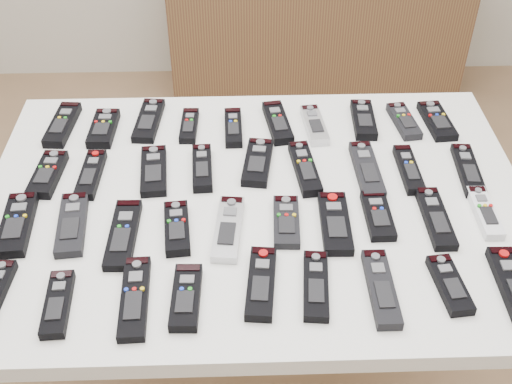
{
  "coord_description": "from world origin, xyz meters",
  "views": [
    {
      "loc": [
        -0.04,
        -1.06,
        1.74
      ],
      "look_at": [
        -0.0,
        0.04,
        0.8
      ],
      "focal_mm": 45.0,
      "sensor_mm": 36.0,
      "label": 1
    }
  ],
  "objects_px": {
    "remote_25": "(335,223)",
    "remote_27": "(436,218)",
    "remote_2": "(149,120)",
    "remote_3": "(189,126)",
    "remote_32": "(186,297)",
    "remote_12": "(154,171)",
    "remote_34": "(316,285)",
    "remote_23": "(228,229)",
    "remote_11": "(91,174)",
    "remote_31": "(135,298)",
    "remote_10": "(48,174)",
    "remote_14": "(258,162)",
    "remote_18": "(468,170)",
    "remote_0": "(62,125)",
    "remote_36": "(450,285)",
    "remote_21": "(123,234)",
    "remote_17": "(409,169)",
    "remote_16": "(367,170)",
    "remote_28": "(485,213)",
    "table": "(256,217)",
    "remote_5": "(278,123)",
    "sideboard": "(316,28)",
    "remote_4": "(233,128)",
    "remote_19": "(17,224)",
    "remote_8": "(404,121)",
    "remote_33": "(261,283)",
    "remote_35": "(381,288)",
    "remote_9": "(437,121)",
    "remote_13": "(202,168)",
    "remote_20": "(72,224)",
    "remote_6": "(314,125)",
    "remote_30": "(58,304)",
    "remote_15": "(305,168)",
    "remote_22": "(177,228)",
    "remote_1": "(103,128)",
    "remote_24": "(286,222)"
  },
  "relations": [
    {
      "from": "remote_15",
      "to": "remote_23",
      "type": "height_order",
      "value": "remote_15"
    },
    {
      "from": "remote_24",
      "to": "remote_31",
      "type": "relative_size",
      "value": 0.77
    },
    {
      "from": "remote_31",
      "to": "remote_0",
      "type": "bearing_deg",
      "value": 110.98
    },
    {
      "from": "remote_23",
      "to": "remote_32",
      "type": "relative_size",
      "value": 1.23
    },
    {
      "from": "remote_19",
      "to": "remote_22",
      "type": "distance_m",
      "value": 0.35
    },
    {
      "from": "remote_0",
      "to": "remote_13",
      "type": "relative_size",
      "value": 1.13
    },
    {
      "from": "remote_5",
      "to": "remote_34",
      "type": "relative_size",
      "value": 1.03
    },
    {
      "from": "remote_3",
      "to": "remote_27",
      "type": "height_order",
      "value": "remote_27"
    },
    {
      "from": "remote_9",
      "to": "remote_13",
      "type": "bearing_deg",
      "value": -167.82
    },
    {
      "from": "remote_30",
      "to": "remote_32",
      "type": "distance_m",
      "value": 0.24
    },
    {
      "from": "remote_14",
      "to": "remote_20",
      "type": "distance_m",
      "value": 0.46
    },
    {
      "from": "remote_23",
      "to": "remote_11",
      "type": "bearing_deg",
      "value": 154.9
    },
    {
      "from": "remote_4",
      "to": "remote_16",
      "type": "xyz_separation_m",
      "value": [
        0.32,
        -0.19,
        0.0
      ]
    },
    {
      "from": "remote_36",
      "to": "remote_21",
      "type": "bearing_deg",
      "value": 160.16
    },
    {
      "from": "remote_31",
      "to": "remote_10",
      "type": "bearing_deg",
      "value": 120.53
    },
    {
      "from": "remote_12",
      "to": "remote_16",
      "type": "bearing_deg",
      "value": -6.33
    },
    {
      "from": "remote_25",
      "to": "remote_2",
      "type": "bearing_deg",
      "value": 138.64
    },
    {
      "from": "sideboard",
      "to": "remote_17",
      "type": "height_order",
      "value": "remote_17"
    },
    {
      "from": "remote_1",
      "to": "remote_25",
      "type": "relative_size",
      "value": 0.83
    },
    {
      "from": "remote_0",
      "to": "remote_27",
      "type": "height_order",
      "value": "remote_0"
    },
    {
      "from": "remote_19",
      "to": "remote_8",
      "type": "bearing_deg",
      "value": 17.98
    },
    {
      "from": "remote_17",
      "to": "remote_30",
      "type": "relative_size",
      "value": 1.1
    },
    {
      "from": "remote_8",
      "to": "remote_28",
      "type": "distance_m",
      "value": 0.38
    },
    {
      "from": "remote_27",
      "to": "remote_35",
      "type": "bearing_deg",
      "value": -128.7
    },
    {
      "from": "remote_2",
      "to": "remote_34",
      "type": "height_order",
      "value": "same"
    },
    {
      "from": "table",
      "to": "remote_4",
      "type": "height_order",
      "value": "remote_4"
    },
    {
      "from": "remote_2",
      "to": "remote_3",
      "type": "xyz_separation_m",
      "value": [
        0.11,
        -0.03,
        -0.0
      ]
    },
    {
      "from": "remote_3",
      "to": "remote_32",
      "type": "relative_size",
      "value": 0.91
    },
    {
      "from": "remote_12",
      "to": "remote_27",
      "type": "xyz_separation_m",
      "value": [
        0.63,
        -0.19,
        0.0
      ]
    },
    {
      "from": "table",
      "to": "remote_32",
      "type": "relative_size",
      "value": 8.1
    },
    {
      "from": "remote_4",
      "to": "remote_28",
      "type": "height_order",
      "value": "remote_4"
    },
    {
      "from": "remote_32",
      "to": "remote_12",
      "type": "bearing_deg",
      "value": 105.74
    },
    {
      "from": "remote_13",
      "to": "remote_33",
      "type": "xyz_separation_m",
      "value": [
        0.13,
        -0.37,
        -0.0
      ]
    },
    {
      "from": "remote_33",
      "to": "remote_35",
      "type": "distance_m",
      "value": 0.23
    },
    {
      "from": "remote_32",
      "to": "remote_34",
      "type": "distance_m",
      "value": 0.25
    },
    {
      "from": "remote_6",
      "to": "remote_18",
      "type": "xyz_separation_m",
      "value": [
        0.35,
        -0.2,
        -0.0
      ]
    },
    {
      "from": "remote_3",
      "to": "remote_17",
      "type": "bearing_deg",
      "value": -18.85
    },
    {
      "from": "remote_13",
      "to": "table",
      "type": "bearing_deg",
      "value": -41.95
    },
    {
      "from": "remote_3",
      "to": "remote_28",
      "type": "height_order",
      "value": "remote_28"
    },
    {
      "from": "remote_6",
      "to": "remote_31",
      "type": "xyz_separation_m",
      "value": [
        -0.4,
        -0.57,
        -0.0
      ]
    },
    {
      "from": "remote_30",
      "to": "remote_35",
      "type": "relative_size",
      "value": 0.82
    },
    {
      "from": "remote_14",
      "to": "remote_18",
      "type": "height_order",
      "value": "remote_14"
    },
    {
      "from": "remote_9",
      "to": "remote_30",
      "type": "bearing_deg",
      "value": -150.43
    },
    {
      "from": "remote_21",
      "to": "table",
      "type": "bearing_deg",
      "value": 23.76
    },
    {
      "from": "table",
      "to": "remote_3",
      "type": "height_order",
      "value": "remote_3"
    },
    {
      "from": "remote_5",
      "to": "remote_23",
      "type": "height_order",
      "value": "remote_5"
    },
    {
      "from": "remote_25",
      "to": "remote_27",
      "type": "xyz_separation_m",
      "value": [
        0.22,
        0.01,
        -0.0
      ]
    },
    {
      "from": "remote_0",
      "to": "remote_10",
      "type": "height_order",
      "value": "same"
    },
    {
      "from": "remote_21",
      "to": "remote_5",
      "type": "bearing_deg",
      "value": 50.48
    },
    {
      "from": "sideboard",
      "to": "remote_14",
      "type": "xyz_separation_m",
      "value": [
        -0.34,
        -1.62,
        0.45
      ]
    }
  ]
}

